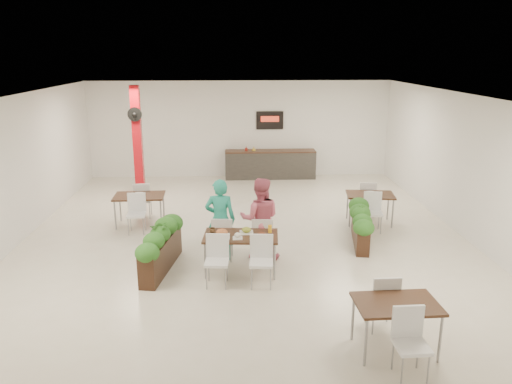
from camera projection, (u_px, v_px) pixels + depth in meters
ground at (245, 238)px, 11.34m from camera, size 12.00×12.00×0.00m
room_shell at (245, 152)px, 10.80m from camera, size 10.10×12.10×3.22m
red_column at (138, 140)px, 14.40m from camera, size 0.40×0.41×3.20m
service_counter at (270, 164)px, 16.69m from camera, size 3.00×0.64×2.20m
main_table at (240, 241)px, 9.46m from camera, size 1.46×1.71×0.92m
diner_man at (220, 220)px, 10.01m from camera, size 0.64×0.45×1.68m
diner_woman at (260, 219)px, 10.05m from camera, size 0.87×0.70×1.70m
planter_left at (161, 245)px, 9.59m from camera, size 0.66×1.92×1.02m
planter_right at (361, 223)px, 10.93m from camera, size 0.62×1.69×0.89m
side_table_a at (139, 200)px, 12.10m from camera, size 1.22×1.63×0.92m
side_table_b at (370, 199)px, 12.20m from camera, size 1.22×1.66×0.92m
side_table_c at (396, 311)px, 6.92m from camera, size 1.17×1.63×0.92m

